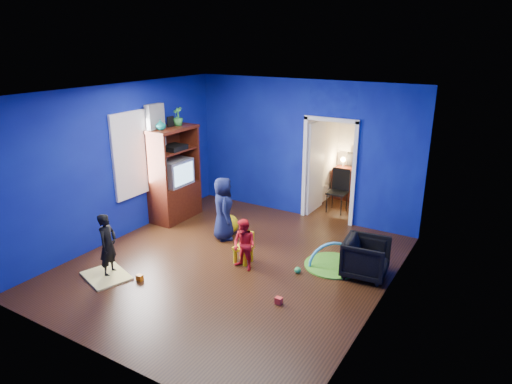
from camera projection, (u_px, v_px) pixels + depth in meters
The scene contains 32 objects.
floor at pixel (231, 265), 7.78m from camera, with size 5.00×5.50×0.01m, color black.
ceiling at pixel (228, 92), 6.84m from camera, with size 5.00×5.50×0.01m, color white.
wall_back at pixel (303, 150), 9.54m from camera, with size 5.00×0.02×2.90m, color navy.
wall_front at pixel (91, 248), 5.08m from camera, with size 5.00×0.02×2.90m, color navy.
wall_left at pixel (119, 163), 8.53m from camera, with size 0.02×5.50×2.90m, color navy.
wall_right at pixel (384, 213), 6.09m from camera, with size 0.02×5.50×2.90m, color navy.
alcove at pixel (345, 154), 10.03m from camera, with size 1.00×1.75×2.50m, color silver, non-canonical shape.
armchair at pixel (366, 258), 7.33m from camera, with size 0.68×0.70×0.64m, color black.
child_black at pixel (108, 245), 7.31m from camera, with size 0.38×0.25×1.05m, color black.
child_navy at pixel (223, 209), 8.61m from camera, with size 0.60×0.39×1.22m, color #0F183A.
toddler_red at pixel (244, 245), 7.50m from camera, with size 0.43×0.33×0.88m, color red.
vase at pixel (161, 125), 8.92m from camera, with size 0.20×0.20×0.20m, color #0C5567.
potted_plant at pixel (178, 116), 9.31m from camera, with size 0.21×0.21×0.38m, color #2F8233.
tv_armoire at pixel (174, 174), 9.51m from camera, with size 0.58×1.14×1.96m, color #391809.
crt_tv at pixel (175, 172), 9.48m from camera, with size 0.46×0.70×0.54m, color silver.
yellow_blanket at pixel (106, 276), 7.39m from camera, with size 0.75×0.60×0.03m, color #F2E07A.
hopper_ball at pixel (229, 224), 8.97m from camera, with size 0.38×0.38×0.38m, color yellow.
kid_chair at pixel (243, 249), 7.80m from camera, with size 0.28×0.28×0.50m, color yellow.
play_mat at pixel (333, 265), 7.74m from camera, with size 0.96×0.96×0.03m, color green.
toy_arch at pixel (333, 265), 7.74m from camera, with size 0.85×0.85×0.05m, color #3F8CD8.
window_left at pixel (133, 154), 8.77m from camera, with size 0.03×0.95×1.55m, color white.
curtain at pixel (158, 164), 9.26m from camera, with size 0.14×0.42×2.40m, color slate.
doorway at pixel (329, 172), 9.38m from camera, with size 1.16×0.10×2.10m, color white.
study_desk at pixel (352, 184), 10.82m from camera, with size 0.88×0.44×0.75m, color #3D140A.
desk_monitor at pixel (355, 160), 10.73m from camera, with size 0.40×0.05×0.32m, color black.
desk_lamp at pixel (343, 159), 10.83m from camera, with size 0.14×0.14×0.14m, color #FFD88C.
folding_chair at pixel (337, 192), 10.02m from camera, with size 0.40×0.40×0.92m, color black.
book_shelf at pixel (359, 114), 10.38m from camera, with size 0.88×0.24×0.04m, color white.
toy_0 at pixel (279, 301), 6.63m from camera, with size 0.10×0.08×0.10m, color red.
toy_1 at pixel (343, 271), 7.46m from camera, with size 0.11×0.11×0.11m, color #228CC3.
toy_2 at pixel (140, 278), 7.26m from camera, with size 0.10×0.08×0.10m, color orange.
toy_3 at pixel (298, 270), 7.49m from camera, with size 0.11×0.11×0.11m, color green.
Camera 1 is at (3.95, -5.75, 3.68)m, focal length 32.00 mm.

